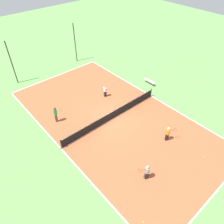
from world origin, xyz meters
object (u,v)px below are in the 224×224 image
player_near_white (105,91)px  fence_post_back_left (12,63)px  player_far_green (55,113)px  tennis_ball_left_sideline (143,222)px  fence_post_back_right (75,43)px  tennis_net (112,115)px  bench (150,81)px  player_baseline_gray (147,171)px  tennis_ball_right_alley (204,157)px  player_center_orange (168,133)px

player_near_white → fence_post_back_left: size_ratio=0.26×
player_far_green → fence_post_back_left: 9.45m
tennis_ball_left_sideline → fence_post_back_right: bearing=66.4°
tennis_net → tennis_ball_left_sideline: tennis_net is taller
fence_post_back_right → player_far_green: bearing=-132.9°
bench → player_baseline_gray: 13.21m
tennis_net → player_near_white: (1.91, 3.35, 0.26)m
tennis_ball_left_sideline → player_far_green: bearing=86.6°
player_far_green → tennis_ball_right_alley: 13.81m
player_center_orange → player_far_green: bearing=160.2°
player_near_white → fence_post_back_left: bearing=126.1°
tennis_net → player_baseline_gray: 7.22m
bench → player_baseline_gray: player_baseline_gray is taller
player_baseline_gray → fence_post_back_right: 20.59m
player_far_green → fence_post_back_left: bearing=-67.2°
tennis_ball_left_sideline → fence_post_back_left: 21.60m
player_near_white → player_center_orange: (-0.09, -8.67, 0.11)m
fence_post_back_left → fence_post_back_right: same height
bench → tennis_ball_right_alley: 11.50m
player_baseline_gray → player_center_orange: (4.29, 1.44, 0.01)m
player_near_white → tennis_ball_left_sideline: 14.06m
tennis_net → player_center_orange: size_ratio=7.52×
tennis_net → player_far_green: player_far_green is taller
tennis_ball_left_sideline → player_baseline_gray: bearing=39.1°
player_near_white → player_far_green: player_far_green is taller
bench → player_near_white: bearing=74.6°
tennis_ball_right_alley → fence_post_back_right: (1.68, 21.19, 2.58)m
tennis_ball_left_sideline → bench: bearing=40.1°
player_center_orange → tennis_ball_left_sideline: (-6.86, -3.53, -0.84)m
bench → player_center_orange: size_ratio=0.98×
player_baseline_gray → player_center_orange: size_ratio=0.99×
player_far_green → player_baseline_gray: bearing=123.1°
player_far_green → bench: bearing=-164.4°
tennis_ball_left_sideline → fence_post_back_right: 23.54m
player_near_white → tennis_ball_right_alley: (0.76, -11.95, -0.73)m
fence_post_back_left → fence_post_back_right: size_ratio=1.00×
player_far_green → fence_post_back_left: (-0.02, 9.32, 1.57)m
player_baseline_gray → fence_post_back_right: fence_post_back_right is taller
fence_post_back_left → player_near_white: bearing=-55.9°
tennis_net → player_near_white: 3.86m
player_far_green → tennis_net: bearing=165.6°
bench → tennis_ball_left_sideline: bench is taller
tennis_net → player_center_orange: (1.82, -5.32, 0.37)m
player_far_green → tennis_ball_right_alley: size_ratio=26.49×
bench → player_baseline_gray: bearing=130.4°
tennis_net → tennis_ball_right_alley: bearing=-72.8°
tennis_net → player_baseline_gray: player_baseline_gray is taller
bench → player_far_green: bearing=82.9°
player_near_white → player_center_orange: size_ratio=0.89×
player_far_green → player_center_orange: (6.14, -8.59, -0.16)m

